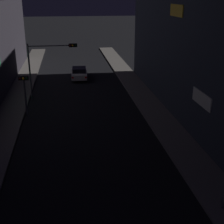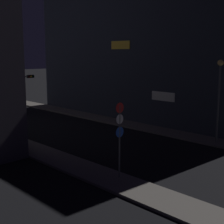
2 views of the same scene
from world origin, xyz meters
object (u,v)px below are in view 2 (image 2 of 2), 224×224
(traffic_light_overhead, at_px, (10,89))
(sign_pole_left, at_px, (120,132))
(far_car, at_px, (8,108))
(traffic_light_left_kerb, at_px, (18,109))
(street_lamp_near_block, at_px, (219,87))

(traffic_light_overhead, relative_size, sign_pole_left, 1.18)
(traffic_light_overhead, bearing_deg, far_car, 65.88)
(traffic_light_left_kerb, relative_size, street_lamp_near_block, 0.52)
(far_car, xyz_separation_m, traffic_light_overhead, (-3.18, -7.10, 3.17))
(far_car, height_order, traffic_light_overhead, traffic_light_overhead)
(traffic_light_overhead, relative_size, traffic_light_left_kerb, 1.51)
(traffic_light_left_kerb, bearing_deg, far_car, 67.25)
(traffic_light_left_kerb, height_order, street_lamp_near_block, street_lamp_near_block)
(street_lamp_near_block, bearing_deg, sign_pole_left, 179.18)
(far_car, xyz_separation_m, street_lamp_near_block, (5.58, -25.86, 4.15))
(traffic_light_overhead, height_order, street_lamp_near_block, street_lamp_near_block)
(sign_pole_left, relative_size, street_lamp_near_block, 0.66)
(far_car, relative_size, traffic_light_overhead, 0.84)
(traffic_light_left_kerb, xyz_separation_m, street_lamp_near_block, (10.54, -14.03, 2.31))
(sign_pole_left, height_order, street_lamp_near_block, street_lamp_near_block)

